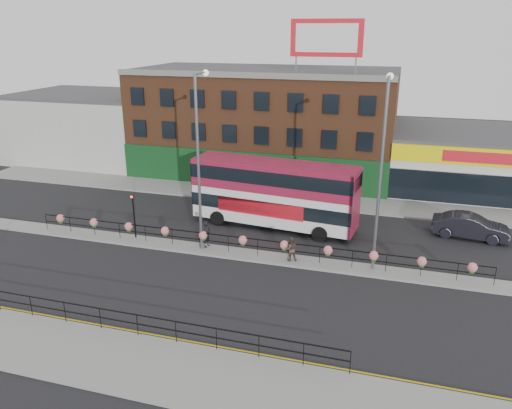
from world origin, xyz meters
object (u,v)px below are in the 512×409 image
(pedestrian_a, at_px, (207,234))
(lamp_column_east, at_px, (382,159))
(car, at_px, (470,226))
(lamp_column_west, at_px, (200,148))
(double_decker_bus, at_px, (274,188))
(pedestrian_b, at_px, (291,249))

(pedestrian_a, height_order, lamp_column_east, lamp_column_east)
(car, distance_m, lamp_column_west, 19.60)
(double_decker_bus, relative_size, car, 2.34)
(double_decker_bus, relative_size, pedestrian_a, 6.86)
(car, height_order, pedestrian_a, pedestrian_a)
(lamp_column_west, height_order, lamp_column_east, lamp_column_east)
(pedestrian_a, bearing_deg, double_decker_bus, -21.92)
(pedestrian_b, xyz_separation_m, lamp_column_west, (-6.07, 0.39, 5.96))
(car, xyz_separation_m, pedestrian_a, (-17.03, -6.94, 0.21))
(pedestrian_b, bearing_deg, pedestrian_a, -25.82)
(pedestrian_b, height_order, lamp_column_east, lamp_column_east)
(pedestrian_a, height_order, pedestrian_b, pedestrian_a)
(pedestrian_a, distance_m, pedestrian_b, 5.87)
(pedestrian_b, bearing_deg, lamp_column_west, -24.66)
(pedestrian_b, height_order, lamp_column_west, lamp_column_west)
(double_decker_bus, height_order, pedestrian_a, double_decker_bus)
(pedestrian_a, distance_m, lamp_column_west, 5.85)
(double_decker_bus, height_order, pedestrian_b, double_decker_bus)
(lamp_column_west, xyz_separation_m, lamp_column_east, (11.10, 0.21, 0.03))
(pedestrian_b, bearing_deg, car, -167.35)
(pedestrian_a, height_order, lamp_column_west, lamp_column_west)
(lamp_column_east, bearing_deg, pedestrian_b, -173.16)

